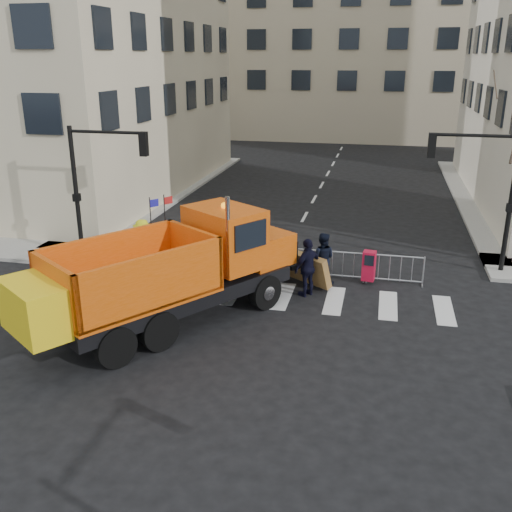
% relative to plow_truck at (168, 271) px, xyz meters
% --- Properties ---
extents(ground, '(120.00, 120.00, 0.00)m').
position_rel_plow_truck_xyz_m(ground, '(2.32, -2.55, -1.79)').
color(ground, black).
rests_on(ground, ground).
extents(sidewalk_back, '(64.00, 5.00, 0.15)m').
position_rel_plow_truck_xyz_m(sidewalk_back, '(2.32, 5.95, -1.72)').
color(sidewalk_back, gray).
rests_on(sidewalk_back, ground).
extents(building_far, '(30.00, 18.00, 24.00)m').
position_rel_plow_truck_xyz_m(building_far, '(2.32, 49.45, 10.21)').
color(building_far, '#C0B293').
rests_on(building_far, ground).
extents(traffic_light_left, '(0.18, 0.18, 5.40)m').
position_rel_plow_truck_xyz_m(traffic_light_left, '(-5.68, 4.95, 0.91)').
color(traffic_light_left, black).
rests_on(traffic_light_left, ground).
extents(traffic_light_right, '(0.18, 0.18, 5.40)m').
position_rel_plow_truck_xyz_m(traffic_light_right, '(10.82, 6.95, 0.91)').
color(traffic_light_right, black).
rests_on(traffic_light_right, ground).
extents(crowd_barriers, '(12.60, 0.60, 1.10)m').
position_rel_plow_truck_xyz_m(crowd_barriers, '(1.57, 5.05, -1.24)').
color(crowd_barriers, '#9EA0A5').
rests_on(crowd_barriers, ground).
extents(plow_truck, '(8.18, 10.11, 4.03)m').
position_rel_plow_truck_xyz_m(plow_truck, '(0.00, 0.00, 0.00)').
color(plow_truck, black).
rests_on(plow_truck, ground).
extents(cop_a, '(0.73, 0.70, 1.68)m').
position_rel_plow_truck_xyz_m(cop_a, '(2.41, 4.38, -0.95)').
color(cop_a, black).
rests_on(cop_a, ground).
extents(cop_b, '(0.94, 0.74, 1.93)m').
position_rel_plow_truck_xyz_m(cop_b, '(4.20, 4.45, -0.83)').
color(cop_b, black).
rests_on(cop_b, ground).
extents(cop_c, '(1.13, 1.27, 2.07)m').
position_rel_plow_truck_xyz_m(cop_c, '(3.84, 3.22, -0.76)').
color(cop_c, black).
rests_on(cop_c, ground).
extents(worker, '(1.36, 1.00, 1.89)m').
position_rel_plow_truck_xyz_m(worker, '(-2.68, 4.30, -0.69)').
color(worker, yellow).
rests_on(worker, sidewalk_back).
extents(newspaper_box, '(0.50, 0.45, 1.10)m').
position_rel_plow_truck_xyz_m(newspaper_box, '(5.87, 4.77, -1.09)').
color(newspaper_box, '#B40D2B').
rests_on(newspaper_box, sidewalk_back).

